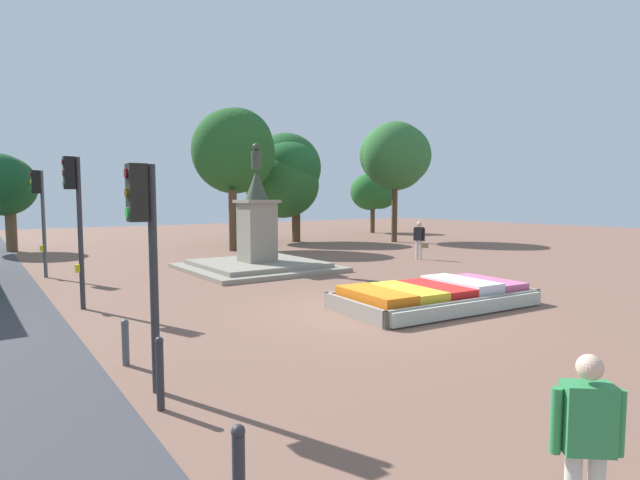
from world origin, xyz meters
TOP-DOWN VIEW (x-y plane):
  - ground_plane at (0.00, 0.00)m, footprint 87.16×87.16m
  - flower_planter at (1.70, -0.47)m, footprint 5.35×3.03m
  - statue_monument at (1.08, 8.20)m, footprint 5.37×5.37m
  - traffic_light_near_crossing at (-6.10, -2.10)m, footprint 0.41×0.29m
  - traffic_light_mid_block at (-5.97, 4.45)m, footprint 0.41×0.28m
  - traffic_light_far_corner at (-6.11, 10.77)m, footprint 0.41×0.29m
  - pedestrian_with_handbag at (8.80, 6.92)m, footprint 0.36×0.71m
  - pedestrian_near_planter at (-4.16, -7.32)m, footprint 0.46×0.41m
  - kerb_bollard_south at (-6.25, -5.37)m, footprint 0.13×0.13m
  - kerb_bollard_mid_a at (-6.13, -2.76)m, footprint 0.11×0.11m
  - kerb_bollard_mid_b at (-6.06, -0.63)m, footprint 0.13×0.13m
  - park_tree_far_left at (14.81, 14.92)m, footprint 5.19×4.52m
  - park_tree_far_right at (4.00, 16.23)m, footprint 4.69×4.00m
  - park_tree_street_side at (8.57, 18.52)m, footprint 5.50×4.98m
  - park_tree_mid_canopy at (19.14, 22.00)m, footprint 3.55×3.66m

SIDE VIEW (x-z plane):
  - ground_plane at x=0.00m, z-range 0.00..0.00m
  - flower_planter at x=1.70m, z-range -0.04..0.59m
  - kerb_bollard_mid_b at x=-6.06m, z-range 0.02..0.81m
  - kerb_bollard_south at x=-6.25m, z-range 0.02..0.85m
  - kerb_bollard_mid_a at x=-6.13m, z-range 0.02..1.01m
  - statue_monument at x=1.08m, z-range -1.64..3.31m
  - pedestrian_near_planter at x=-4.16m, z-range 0.12..1.70m
  - pedestrian_with_handbag at x=8.80m, z-range 0.12..1.87m
  - traffic_light_near_crossing at x=-6.10m, z-range 0.67..3.95m
  - traffic_light_far_corner at x=-6.11m, z-range 0.71..4.49m
  - traffic_light_mid_block at x=-5.97m, z-range 0.71..4.54m
  - park_tree_mid_canopy at x=19.14m, z-range 0.85..5.75m
  - park_tree_street_side at x=8.57m, z-range 0.84..7.90m
  - park_tree_far_right at x=4.00m, z-range 1.66..9.45m
  - park_tree_far_left at x=14.81m, z-range 1.70..9.48m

